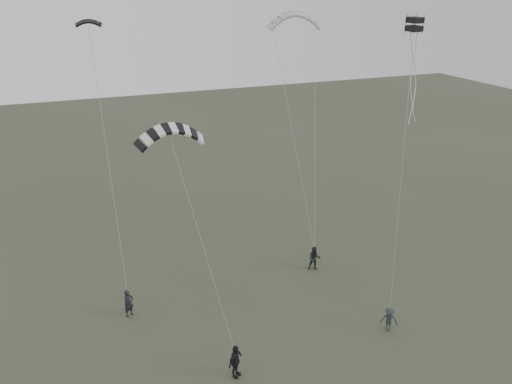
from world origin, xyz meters
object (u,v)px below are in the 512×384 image
object	(u,v)px
flyer_center	(235,361)
kite_pale_large	(295,14)
kite_dark_small	(88,21)
kite_striped	(170,128)
flyer_left	(129,303)
flyer_right	(314,258)
flyer_far	(389,320)
kite_box	(415,24)

from	to	relation	value
flyer_center	kite_pale_large	size ratio (longest dim) A/B	0.48
kite_dark_small	kite_striped	size ratio (longest dim) A/B	0.45
kite_pale_large	kite_striped	bearing A→B (deg)	-125.55
flyer_left	flyer_right	distance (m)	12.60
flyer_far	kite_pale_large	size ratio (longest dim) A/B	0.39
flyer_far	kite_dark_small	bearing A→B (deg)	163.66
flyer_right	kite_box	distance (m)	16.02
flyer_far	flyer_left	bearing A→B (deg)	-175.43
flyer_far	kite_dark_small	world-z (taller)	kite_dark_small
kite_dark_small	kite_box	distance (m)	19.10
flyer_right	flyer_center	size ratio (longest dim) A/B	0.94
flyer_right	kite_pale_large	size ratio (longest dim) A/B	0.45
kite_pale_large	kite_box	xyz separation A→B (m)	(2.21, -10.56, -0.07)
flyer_left	kite_dark_small	size ratio (longest dim) A/B	1.12
flyer_right	kite_striped	distance (m)	14.78
kite_pale_large	flyer_center	bearing A→B (deg)	-110.62
flyer_left	kite_striped	bearing A→B (deg)	-62.34
kite_dark_small	kite_striped	xyz separation A→B (m)	(2.61, -9.65, -4.47)
kite_box	kite_pale_large	bearing A→B (deg)	92.73
flyer_far	kite_box	world-z (taller)	kite_box
flyer_right	kite_striped	bearing A→B (deg)	-142.50
kite_striped	flyer_left	bearing A→B (deg)	141.97
kite_dark_small	kite_box	bearing A→B (deg)	-22.06
flyer_right	flyer_far	size ratio (longest dim) A/B	1.15
flyer_far	kite_pale_large	bearing A→B (deg)	117.86
kite_dark_small	kite_striped	distance (m)	10.95
flyer_left	kite_dark_small	bearing A→B (deg)	60.40
flyer_center	kite_dark_small	bearing A→B (deg)	67.93
flyer_right	kite_dark_small	bearing A→B (deg)	173.28
flyer_far	kite_striped	size ratio (longest dim) A/B	0.44
kite_striped	kite_box	world-z (taller)	kite_box
flyer_far	kite_box	distance (m)	16.41
flyer_far	kite_striped	distance (m)	16.00
kite_dark_small	flyer_left	bearing A→B (deg)	-82.35
flyer_right	flyer_far	xyz separation A→B (m)	(0.85, -7.40, -0.12)
flyer_center	kite_box	xyz separation A→B (m)	(12.33, 4.95, 15.23)
kite_dark_small	flyer_center	bearing A→B (deg)	-65.79
flyer_left	kite_pale_large	bearing A→B (deg)	2.35
flyer_left	flyer_far	world-z (taller)	flyer_left
flyer_center	kite_striped	world-z (taller)	kite_striped
flyer_left	kite_box	size ratio (longest dim) A/B	2.29
flyer_far	kite_box	size ratio (longest dim) A/B	2.01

